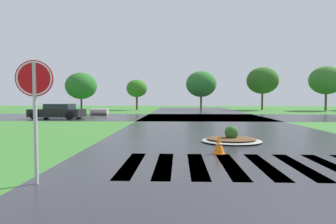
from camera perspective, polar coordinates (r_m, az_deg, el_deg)
name	(u,v)px	position (r m, az deg, el deg)	size (l,w,h in m)	color
asphalt_roadway	(227,136)	(14.15, 11.52, -4.64)	(11.26, 80.00, 0.01)	#2B2B30
asphalt_cross_road	(204,117)	(27.31, 6.98, -1.00)	(90.00, 10.14, 0.01)	#2B2B30
crosswalk_stripes	(264,166)	(8.37, 18.30, -9.95)	(7.65, 3.15, 0.01)	white
stop_sign	(35,92)	(6.71, -24.63, 3.52)	(0.75, 0.18, 2.62)	#B2B5BA
median_island	(231,139)	(12.29, 12.30, -5.15)	(2.45, 2.14, 0.68)	#9E9B93
car_silver_hatch	(58,112)	(26.72, -20.78, 0.06)	(4.62, 2.38, 1.29)	black
drainage_pipe_stack	(99,112)	(31.13, -13.27, 0.06)	(1.84, 0.87, 0.70)	#9E9B93
traffic_cone	(219,145)	(9.69, 9.90, -6.37)	(0.39, 0.39, 0.61)	orange
background_treeline	(239,82)	(43.54, 13.78, 5.66)	(46.16, 6.77, 6.44)	#4C3823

